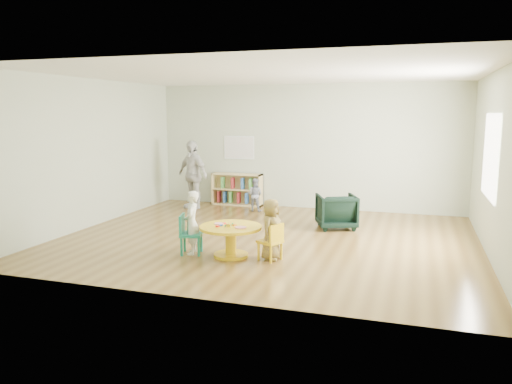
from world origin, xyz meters
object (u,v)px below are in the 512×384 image
Objects in this scene: child_right at (271,229)px; activity_table at (231,235)px; child_left at (192,223)px; bookshelf at (237,189)px; armchair at (336,211)px; adult_caretaker at (192,175)px; toddler at (255,195)px; kid_chair_left at (188,233)px; kid_chair_right at (272,241)px.

activity_table is at bearing 96.45° from child_right.
child_right is at bearing 76.89° from child_left.
bookshelf reaches higher than armchair.
adult_caretaker is at bearing -138.55° from bookshelf.
child_right is at bearing 4.04° from activity_table.
bookshelf is 0.78× the size of adult_caretaker.
toddler is (-0.13, 3.52, -0.12)m from child_left.
child_left is 3.78m from adult_caretaker.
adult_caretaker reaches higher than kid_chair_left.
activity_table is at bearing 77.00° from child_left.
activity_table is 1.53× the size of kid_chair_left.
child_left is (0.77, -4.14, 0.12)m from bookshelf.
child_right is 3.70m from toddler.
child_left reaches higher than activity_table.
bookshelf is 1.16m from adult_caretaker.
kid_chair_left is at bearing 117.25° from kid_chair_right.
adult_caretaker is (-1.58, 3.42, 0.28)m from child_left.
armchair is at bearing -33.25° from bookshelf.
kid_chair_right is at bearing -1.53° from activity_table.
kid_chair_left is 0.51× the size of bookshelf.
kid_chair_left is 1.30m from child_right.
bookshelf is at bearing 174.26° from kid_chair_left.
bookshelf is at bearing -40.33° from toddler.
activity_table is 0.66m from kid_chair_right.
child_right reaches higher than kid_chair_left.
kid_chair_left is 0.86× the size of armchair.
toddler is at bearing 102.16° from activity_table.
armchair is at bearing 154.16° from toddler.
activity_table is 0.67m from kid_chair_left.
adult_caretaker reaches higher than toddler.
adult_caretaker is (-1.54, 3.45, 0.44)m from kid_chair_left.
kid_chair_left is 4.23m from bookshelf.
child_right is at bearing 79.55° from kid_chair_left.
kid_chair_left is 3.55m from toddler.
bookshelf is 4.21m from child_left.
kid_chair_left is 0.17m from child_left.
adult_caretaker is at bearing -171.56° from kid_chair_left.
armchair is (1.23, 2.37, -0.00)m from activity_table.
kid_chair_left is 0.63× the size of child_left.
armchair is (2.62, -1.72, -0.04)m from bookshelf.
adult_caretaker is (-3.44, 1.00, 0.45)m from armchair.
kid_chair_right is 4.59m from bookshelf.
kid_chair_right is 0.36× the size of adult_caretaker.
armchair is at bearing 125.29° from child_left.
activity_table is at bearing 80.55° from kid_chair_left.
child_left reaches higher than kid_chair_left.
bookshelf is (-2.05, 4.11, 0.07)m from kid_chair_right.
bookshelf is at bearing 173.29° from child_left.
bookshelf is 1.64× the size of toddler.
child_left is at bearing 31.26° from armchair.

